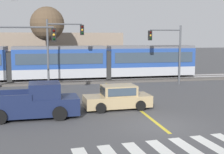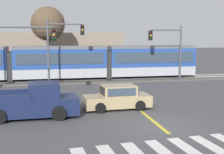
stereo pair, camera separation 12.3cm
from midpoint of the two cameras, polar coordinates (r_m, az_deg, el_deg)
name	(u,v)px [view 1 (the left image)]	position (r m, az deg, el deg)	size (l,w,h in m)	color
ground_plane	(160,126)	(16.41, 8.57, -8.82)	(200.00, 200.00, 0.00)	#474749
track_bed	(102,80)	(32.23, -1.87, -0.54)	(120.00, 4.00, 0.18)	#56514C
rail_near	(104,80)	(31.51, -1.64, -0.46)	(120.00, 0.08, 0.10)	#939399
rail_far	(101,78)	(32.91, -2.09, -0.12)	(120.00, 0.08, 0.10)	#939399
light_rail_tram	(60,62)	(31.54, -9.64, 2.76)	(28.00, 2.64, 3.43)	#B7BAC1
crosswalk_stripe_2	(139,154)	(12.56, 4.73, -13.93)	(0.56, 2.80, 0.01)	silver
crosswalk_stripe_3	(165,151)	(12.98, 9.38, -13.28)	(0.56, 2.80, 0.01)	silver
crosswalk_stripe_4	(189,149)	(13.48, 13.70, -12.61)	(0.56, 2.80, 0.01)	silver
crosswalk_stripe_5	(213,146)	(14.04, 17.66, -11.93)	(0.56, 2.80, 0.01)	silver
lane_centre_line	(127,100)	(22.59, 2.63, -4.23)	(0.20, 16.05, 0.01)	gold
sedan_crossing	(117,98)	(19.76, 0.83, -3.85)	(4.28, 2.08, 1.52)	tan
pickup_truck	(32,103)	(18.18, -14.53, -4.64)	(5.45, 2.35, 1.98)	#192347
traffic_light_mid_left	(16,49)	(21.71, -17.34, 4.98)	(4.25, 0.38, 5.68)	#515459
traffic_light_far_left	(60,43)	(27.70, -9.59, 6.09)	(3.25, 0.38, 6.03)	#515459
traffic_light_far_right	(169,46)	(29.83, 10.27, 5.61)	(3.25, 0.38, 5.59)	#515459
bare_tree_west	(47,24)	(35.55, -11.85, 9.46)	(3.75, 3.75, 7.82)	brown
building_backdrop_far	(54,52)	(42.74, -10.62, 4.58)	(17.66, 6.00, 5.03)	gray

